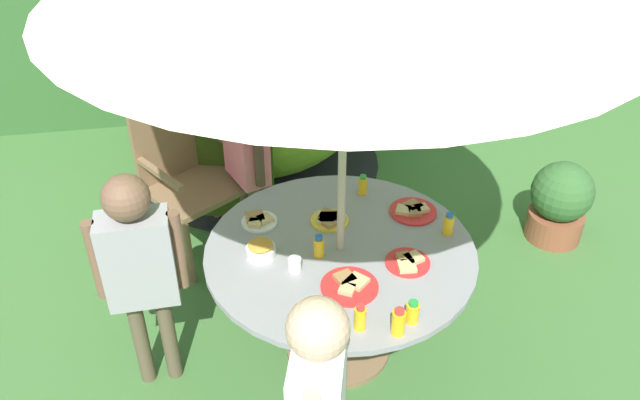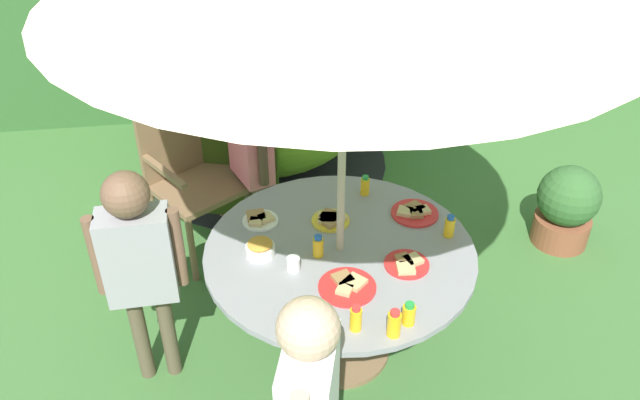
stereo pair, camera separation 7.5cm
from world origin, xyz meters
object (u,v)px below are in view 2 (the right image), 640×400
potted_plant (566,206)px  dome_tent (261,60)px  child_in_grey_shirt (138,256)px  plate_far_left (347,286)px  juice_bottle_mid_left (365,186)px  juice_bottle_mid_right (394,324)px  plate_center_back (331,219)px  child_in_white_shirt (309,398)px  plate_front_edge (407,264)px  juice_bottle_spot_a (409,314)px  snack_bowl (260,248)px  child_in_pink_shirt (250,145)px  juice_bottle_far_right (318,246)px  plate_near_right (260,219)px  cup_near (293,264)px  plate_near_left (415,212)px  juice_bottle_back_edge (449,226)px  garden_table (339,272)px  wooden_chair (192,162)px  juice_bottle_center_front (356,319)px

potted_plant → dome_tent: bearing=145.5°
child_in_grey_shirt → plate_far_left: 0.94m
juice_bottle_mid_left → juice_bottle_mid_right: juice_bottle_mid_right is taller
potted_plant → child_in_grey_shirt: child_in_grey_shirt is taller
plate_center_back → potted_plant: bearing=17.5°
child_in_white_shirt → juice_bottle_mid_left: bearing=-3.1°
plate_front_edge → juice_bottle_spot_a: bearing=-103.5°
plate_front_edge → juice_bottle_mid_right: bearing=-111.4°
child_in_white_shirt → snack_bowl: size_ratio=8.88×
child_in_pink_shirt → juice_bottle_far_right: child_in_pink_shirt is taller
plate_far_left → plate_near_right: bearing=123.1°
dome_tent → child_in_grey_shirt: size_ratio=1.87×
juice_bottle_mid_left → cup_near: bearing=-128.3°
child_in_grey_shirt → child_in_white_shirt: size_ratio=0.98×
juice_bottle_mid_right → juice_bottle_spot_a: 0.09m
plate_near_left → plate_near_right: 0.79m
juice_bottle_mid_right → juice_bottle_back_edge: (0.42, 0.60, -0.01)m
plate_center_back → plate_far_left: 0.49m
garden_table → child_in_pink_shirt: child_in_pink_shirt is taller
wooden_chair → juice_bottle_far_right: 1.26m
dome_tent → potted_plant: (1.81, -1.25, -0.56)m
wooden_chair → plate_near_right: bearing=-99.5°
plate_far_left → juice_bottle_far_right: juice_bottle_far_right is taller
wooden_chair → plate_center_back: (0.72, -0.84, 0.11)m
dome_tent → plate_far_left: bearing=-69.2°
child_in_grey_shirt → snack_bowl: 0.55m
cup_near → juice_bottle_mid_right: bearing=-51.5°
plate_front_edge → plate_near_right: (-0.65, 0.43, 0.00)m
plate_near_left → juice_bottle_mid_right: (-0.30, -0.80, 0.05)m
plate_front_edge → juice_bottle_far_right: size_ratio=1.84×
wooden_chair → dome_tent: dome_tent is taller
child_in_white_shirt → cup_near: 0.80m
dome_tent → child_in_pink_shirt: (-0.13, -1.02, -0.10)m
child_in_grey_shirt → child_in_pink_shirt: bearing=59.0°
child_in_grey_shirt → juice_bottle_center_front: (0.90, -0.49, -0.03)m
plate_near_left → cup_near: bearing=-152.4°
child_in_pink_shirt → cup_near: 1.08m
wooden_chair → juice_bottle_center_front: wooden_chair is taller
plate_far_left → plate_near_left: (0.43, 0.50, 0.00)m
plate_far_left → child_in_grey_shirt: bearing=165.2°
garden_table → wooden_chair: (-0.73, 1.06, 0.05)m
plate_front_edge → juice_bottle_mid_left: juice_bottle_mid_left is taller
juice_bottle_center_front → juice_bottle_back_edge: juice_bottle_center_front is taller
child_in_pink_shirt → plate_far_left: child_in_pink_shirt is taller
child_in_white_shirt → juice_bottle_spot_a: 0.61m
snack_bowl → garden_table: bearing=-1.6°
child_in_white_shirt → juice_bottle_back_edge: size_ratio=10.45×
plate_center_back → juice_bottle_mid_right: size_ratio=1.47×
snack_bowl → plate_near_right: 0.26m
plate_near_left → plate_near_right: bearing=176.7°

